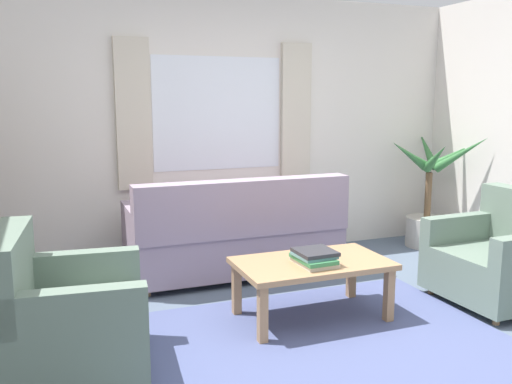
% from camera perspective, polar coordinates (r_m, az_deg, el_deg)
% --- Properties ---
extents(ground_plane, '(6.24, 6.24, 0.00)m').
position_cam_1_polar(ground_plane, '(3.76, 6.60, -15.49)').
color(ground_plane, slate).
extents(wall_back, '(5.32, 0.12, 2.60)m').
position_cam_1_polar(wall_back, '(5.51, -4.15, 6.62)').
color(wall_back, silver).
rests_on(wall_back, ground_plane).
extents(window_with_curtains, '(1.98, 0.07, 1.40)m').
position_cam_1_polar(window_with_curtains, '(5.42, -3.91, 8.16)').
color(window_with_curtains, white).
extents(area_rug, '(2.51, 1.84, 0.01)m').
position_cam_1_polar(area_rug, '(3.76, 6.61, -15.41)').
color(area_rug, '#4C5684').
rests_on(area_rug, ground_plane).
extents(couch, '(1.90, 0.82, 0.92)m').
position_cam_1_polar(couch, '(4.95, -2.11, -4.65)').
color(couch, '#998499').
rests_on(couch, ground_plane).
extents(armchair_left, '(0.90, 0.92, 0.88)m').
position_cam_1_polar(armchair_left, '(3.42, -19.57, -12.24)').
color(armchair_left, slate).
rests_on(armchair_left, ground_plane).
extents(armchair_right, '(0.85, 0.87, 0.88)m').
position_cam_1_polar(armchair_right, '(4.76, 24.21, -6.29)').
color(armchair_right, slate).
rests_on(armchair_right, ground_plane).
extents(coffee_table, '(1.10, 0.64, 0.44)m').
position_cam_1_polar(coffee_table, '(4.02, 5.85, -7.93)').
color(coffee_table, '#A87F56').
rests_on(coffee_table, ground_plane).
extents(book_stack_on_table, '(0.27, 0.34, 0.11)m').
position_cam_1_polar(book_stack_on_table, '(3.91, 6.09, -6.80)').
color(book_stack_on_table, beige).
rests_on(book_stack_on_table, coffee_table).
extents(potted_plant, '(1.04, 1.09, 1.27)m').
position_cam_1_polar(potted_plant, '(6.20, 17.56, -1.23)').
color(potted_plant, '#B7B2A8').
rests_on(potted_plant, ground_plane).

